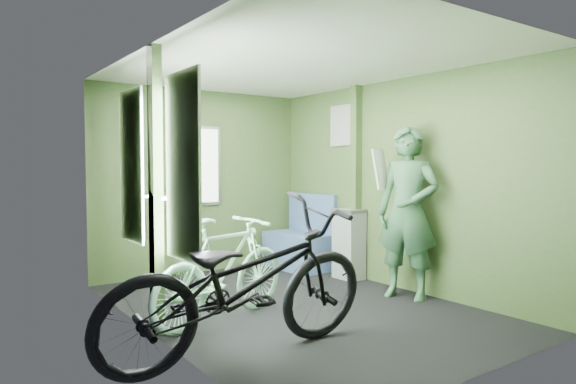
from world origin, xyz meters
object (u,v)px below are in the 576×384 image
at_px(bicycle_black, 245,361).
at_px(bench_seat, 300,246).
at_px(waste_box, 349,244).
at_px(passenger, 408,212).
at_px(bicycle_mint, 224,323).

relative_size(bicycle_black, bench_seat, 2.15).
relative_size(bicycle_black, waste_box, 2.53).
distance_m(bicycle_black, waste_box, 2.82).
distance_m(bicycle_black, passenger, 2.44).
relative_size(bicycle_black, bicycle_mint, 1.36).
bearing_deg(waste_box, bicycle_black, -146.92).
xyz_separation_m(bicycle_mint, bench_seat, (1.93, 1.50, 0.29)).
bearing_deg(waste_box, bicycle_mint, -161.97).
bearing_deg(bicycle_black, bench_seat, -43.75).
height_order(bicycle_black, waste_box, waste_box).
relative_size(passenger, waste_box, 2.10).
height_order(passenger, bench_seat, passenger).
bearing_deg(passenger, bicycle_mint, -122.23).
bearing_deg(bicycle_mint, bicycle_black, 144.58).
bearing_deg(passenger, bicycle_black, -99.07).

